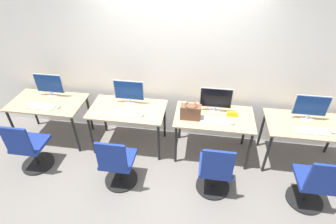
{
  "coord_description": "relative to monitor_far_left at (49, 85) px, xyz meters",
  "views": [
    {
      "loc": [
        0.45,
        -2.89,
        3.09
      ],
      "look_at": [
        0.0,
        0.14,
        0.9
      ],
      "focal_mm": 28.0,
      "sensor_mm": 36.0,
      "label": 1
    }
  ],
  "objects": [
    {
      "name": "mouse_left",
      "position": [
        1.62,
        -0.31,
        -0.2
      ],
      "size": [
        0.06,
        0.09,
        0.03
      ],
      "color": "silver",
      "rests_on": "desk_left"
    },
    {
      "name": "keyboard_left",
      "position": [
        1.35,
        -0.33,
        -0.2
      ],
      "size": [
        0.42,
        0.16,
        0.02
      ],
      "color": "silver",
      "rests_on": "desk_left"
    },
    {
      "name": "office_chair_left",
      "position": [
        1.41,
        -1.02,
        -0.59
      ],
      "size": [
        0.48,
        0.48,
        0.9
      ],
      "color": "black",
      "rests_on": "ground_plane"
    },
    {
      "name": "mouse_far_right",
      "position": [
        4.32,
        -0.32,
        -0.2
      ],
      "size": [
        0.06,
        0.09,
        0.03
      ],
      "color": "silver",
      "rests_on": "desk_far_right"
    },
    {
      "name": "monitor_right",
      "position": [
        2.7,
        -0.05,
        0.0
      ],
      "size": [
        0.48,
        0.17,
        0.4
      ],
      "color": "#B2B2B7",
      "rests_on": "desk_right"
    },
    {
      "name": "office_chair_right",
      "position": [
        2.75,
        -0.95,
        -0.59
      ],
      "size": [
        0.48,
        0.48,
        0.9
      ],
      "color": "black",
      "rests_on": "ground_plane"
    },
    {
      "name": "office_chair_far_left",
      "position": [
        0.02,
        -0.91,
        -0.59
      ],
      "size": [
        0.48,
        0.48,
        0.9
      ],
      "color": "black",
      "rests_on": "ground_plane"
    },
    {
      "name": "monitor_far_left",
      "position": [
        0.0,
        0.0,
        0.0
      ],
      "size": [
        0.48,
        0.17,
        0.4
      ],
      "color": "#B2B2B7",
      "rests_on": "desk_far_left"
    },
    {
      "name": "desk_right",
      "position": [
        2.7,
        -0.18,
        -0.29
      ],
      "size": [
        1.18,
        0.68,
        0.75
      ],
      "color": "tan",
      "rests_on": "ground_plane"
    },
    {
      "name": "office_chair_far_right",
      "position": [
        3.99,
        -0.99,
        -0.59
      ],
      "size": [
        0.48,
        0.48,
        0.9
      ],
      "color": "black",
      "rests_on": "ground_plane"
    },
    {
      "name": "keyboard_far_right",
      "position": [
        4.04,
        -0.35,
        -0.2
      ],
      "size": [
        0.42,
        0.16,
        0.02
      ],
      "color": "silver",
      "rests_on": "desk_far_right"
    },
    {
      "name": "placard_right",
      "position": [
        2.96,
        -0.15,
        -0.17
      ],
      "size": [
        0.16,
        0.03,
        0.08
      ],
      "color": "yellow",
      "rests_on": "desk_right"
    },
    {
      "name": "desk_left",
      "position": [
        1.35,
        -0.18,
        -0.29
      ],
      "size": [
        1.18,
        0.68,
        0.75
      ],
      "color": "tan",
      "rests_on": "ground_plane"
    },
    {
      "name": "monitor_left",
      "position": [
        1.35,
        -0.02,
        0.0
      ],
      "size": [
        0.48,
        0.17,
        0.4
      ],
      "color": "#B2B2B7",
      "rests_on": "desk_left"
    },
    {
      "name": "keyboard_far_left",
      "position": [
        0.0,
        -0.34,
        -0.2
      ],
      "size": [
        0.42,
        0.16,
        0.02
      ],
      "color": "silver",
      "rests_on": "desk_far_left"
    },
    {
      "name": "wall_back",
      "position": [
        2.02,
        0.28,
        0.44
      ],
      "size": [
        12.0,
        0.05,
        2.8
      ],
      "color": "silver",
      "rests_on": "ground_plane"
    },
    {
      "name": "mouse_far_left",
      "position": [
        0.27,
        -0.32,
        -0.2
      ],
      "size": [
        0.06,
        0.09,
        0.03
      ],
      "color": "silver",
      "rests_on": "desk_far_left"
    },
    {
      "name": "keyboard_right",
      "position": [
        2.7,
        -0.3,
        -0.2
      ],
      "size": [
        0.42,
        0.16,
        0.02
      ],
      "color": "silver",
      "rests_on": "desk_right"
    },
    {
      "name": "desk_far_right",
      "position": [
        4.04,
        -0.18,
        -0.29
      ],
      "size": [
        1.18,
        0.68,
        0.75
      ],
      "color": "tan",
      "rests_on": "ground_plane"
    },
    {
      "name": "desk_far_left",
      "position": [
        0.0,
        -0.18,
        -0.29
      ],
      "size": [
        1.18,
        0.68,
        0.75
      ],
      "color": "tan",
      "rests_on": "ground_plane"
    },
    {
      "name": "monitor_far_right",
      "position": [
        4.04,
        -0.05,
        0.0
      ],
      "size": [
        0.48,
        0.17,
        0.4
      ],
      "color": "#B2B2B7",
      "rests_on": "desk_far_right"
    },
    {
      "name": "mouse_right",
      "position": [
        2.96,
        -0.32,
        -0.2
      ],
      "size": [
        0.06,
        0.09,
        0.03
      ],
      "color": "silver",
      "rests_on": "desk_right"
    },
    {
      "name": "ground_plane",
      "position": [
        2.02,
        -0.52,
        -0.96
      ],
      "size": [
        20.0,
        20.0,
        0.0
      ],
      "primitive_type": "plane",
      "color": "slate"
    },
    {
      "name": "handbag",
      "position": [
        2.34,
        -0.28,
        -0.1
      ],
      "size": [
        0.3,
        0.18,
        0.25
      ],
      "color": "brown",
      "rests_on": "desk_right"
    }
  ]
}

